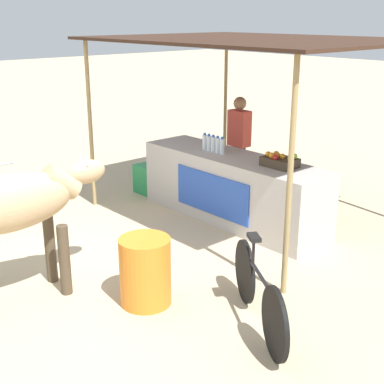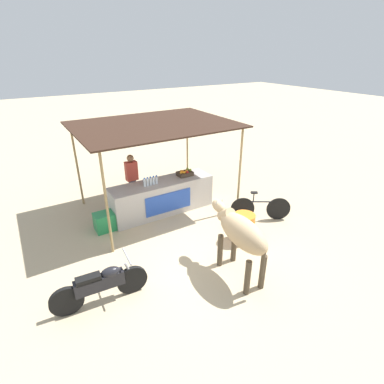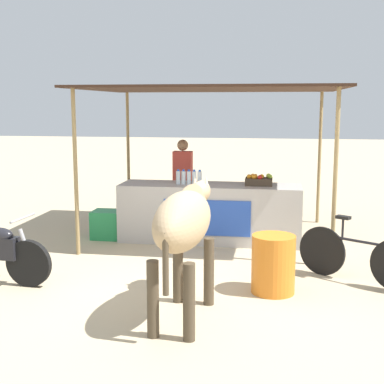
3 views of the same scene
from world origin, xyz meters
TOP-DOWN VIEW (x-y plane):
  - ground_plane at (0.00, 0.00)m, footprint 60.00×60.00m
  - stall_counter at (0.00, 2.20)m, footprint 3.00×0.82m
  - stall_awning at (0.00, 2.50)m, footprint 4.20×3.20m
  - water_bottle_row at (-0.35, 2.15)m, footprint 0.43×0.07m
  - fruit_crate at (0.80, 2.25)m, footprint 0.44×0.32m
  - vendor_behind_counter at (-0.59, 2.95)m, footprint 0.34×0.22m
  - cooler_box at (-1.71, 2.10)m, footprint 0.60×0.44m
  - water_barrel at (1.07, -0.17)m, footprint 0.53×0.53m
  - cow at (0.14, -1.10)m, footprint 0.62×1.84m
  - bicycle_leaning at (2.13, 0.37)m, footprint 1.43×0.92m

SIDE VIEW (x-z plane):
  - ground_plane at x=0.00m, z-range 0.00..0.00m
  - cooler_box at x=-1.71m, z-range 0.00..0.48m
  - bicycle_leaning at x=2.13m, z-range -0.08..0.77m
  - water_barrel at x=1.07m, z-range 0.00..0.72m
  - stall_counter at x=0.00m, z-range 0.00..0.96m
  - vendor_behind_counter at x=-0.59m, z-range 0.02..1.67m
  - cow at x=0.14m, z-range 0.32..1.75m
  - fruit_crate at x=0.80m, z-range 0.94..1.13m
  - water_bottle_row at x=-0.35m, z-range 0.95..1.20m
  - stall_awning at x=0.00m, z-range 1.17..3.72m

